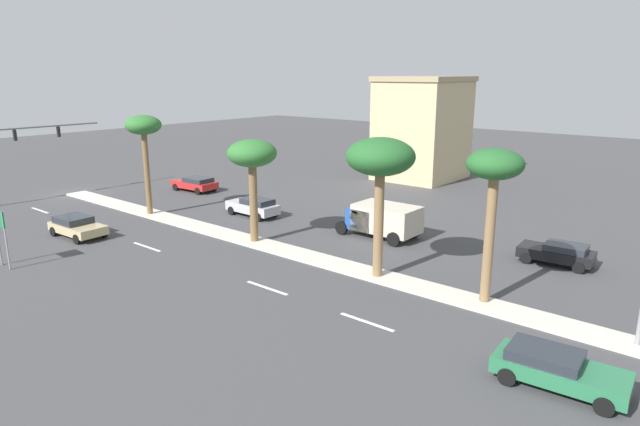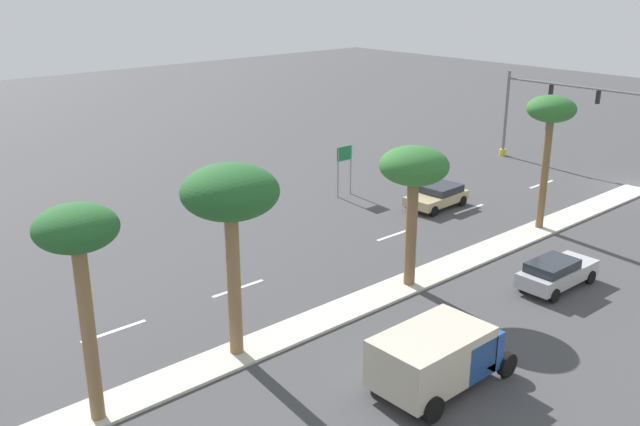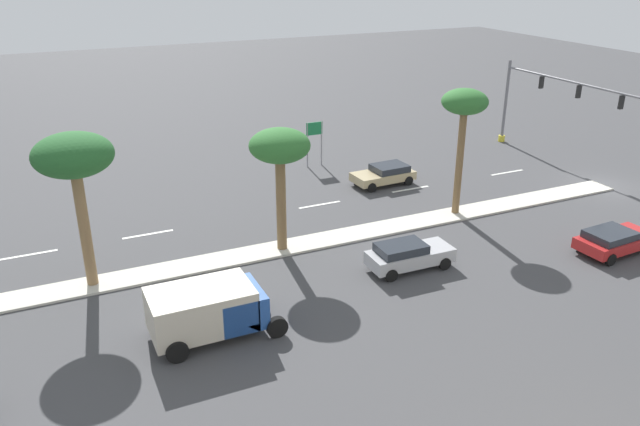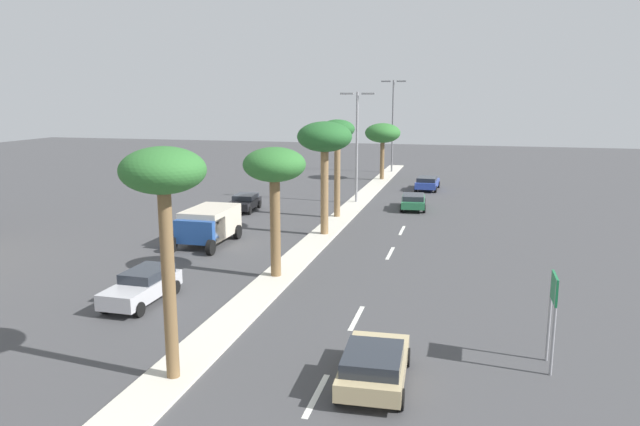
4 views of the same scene
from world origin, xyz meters
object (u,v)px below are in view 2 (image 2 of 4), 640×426
palm_tree_rear (78,242)px  box_truck (439,354)px  directional_road_sign (344,161)px  palm_tree_trailing (230,197)px  palm_tree_far (551,115)px  sedan_silver_trailing (556,272)px  sedan_tan_outboard (438,196)px  traffic_signal_gantry (551,108)px  palm_tree_near (414,171)px

palm_tree_rear → box_truck: palm_tree_rear is taller
directional_road_sign → palm_tree_rear: 26.14m
palm_tree_trailing → box_truck: bearing=-147.9°
palm_tree_far → palm_tree_trailing: 20.83m
sedan_silver_trailing → palm_tree_rear: bearing=77.8°
palm_tree_far → palm_tree_trailing: (-0.04, 20.82, -0.22)m
palm_tree_trailing → box_truck: (-6.43, -4.03, -5.02)m
palm_tree_far → palm_tree_rear: 26.60m
sedan_tan_outboard → box_truck: bearing=129.5°
palm_tree_far → sedan_silver_trailing: 9.83m
box_truck → palm_tree_rear: bearing=58.5°
traffic_signal_gantry → sedan_tan_outboard: (-1.12, 14.03, -3.54)m
palm_tree_rear → box_truck: (-6.00, -9.80, -4.96)m
directional_road_sign → sedan_silver_trailing: (-16.73, 2.47, -1.56)m
palm_tree_far → palm_tree_near: (-0.23, 11.26, -0.97)m
palm_tree_near → box_truck: bearing=138.5°
palm_tree_far → box_truck: 18.74m
directional_road_sign → sedan_tan_outboard: (-5.54, -2.69, -1.61)m
palm_tree_trailing → sedan_tan_outboard: (6.40, -19.61, -5.55)m
traffic_signal_gantry → box_truck: traffic_signal_gantry is taller
directional_road_sign → palm_tree_rear: size_ratio=0.45×
palm_tree_far → sedan_tan_outboard: (6.36, 1.22, -5.77)m
palm_tree_trailing → box_truck: 9.10m
palm_tree_rear → sedan_silver_trailing: size_ratio=1.65×
palm_tree_near → palm_tree_rear: bearing=90.9°
sedan_silver_trailing → palm_tree_far: bearing=-52.9°
palm_tree_far → palm_tree_near: bearing=91.2°
palm_tree_near → traffic_signal_gantry: bearing=-72.2°
traffic_signal_gantry → directional_road_sign: size_ratio=4.54×
sedan_silver_trailing → sedan_tan_outboard: size_ratio=1.03×
palm_tree_rear → box_truck: bearing=-121.5°
palm_tree_far → box_truck: (-6.47, 16.79, -5.24)m
palm_tree_far → box_truck: palm_tree_far is taller
directional_road_sign → palm_tree_trailing: bearing=125.2°
palm_tree_near → box_truck: (-6.24, 5.53, -4.27)m
directional_road_sign → palm_tree_near: (-12.13, 7.36, 3.19)m
directional_road_sign → sedan_silver_trailing: 16.99m
palm_tree_trailing → sedan_silver_trailing: bearing=-108.3°
palm_tree_far → palm_tree_trailing: size_ratio=1.02×
sedan_tan_outboard → directional_road_sign: bearing=25.9°
palm_tree_rear → sedan_tan_outboard: (6.84, -25.38, -5.49)m
palm_tree_near → sedan_silver_trailing: size_ratio=1.49×
directional_road_sign → sedan_silver_trailing: size_ratio=0.75×
traffic_signal_gantry → palm_tree_trailing: 34.52m
palm_tree_trailing → palm_tree_far: bearing=-89.9°
palm_tree_near → palm_tree_trailing: 9.59m
traffic_signal_gantry → palm_tree_near: size_ratio=2.30×
directional_road_sign → palm_tree_trailing: palm_tree_trailing is taller
palm_tree_far → palm_tree_trailing: palm_tree_far is taller
sedan_silver_trailing → box_truck: 10.56m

